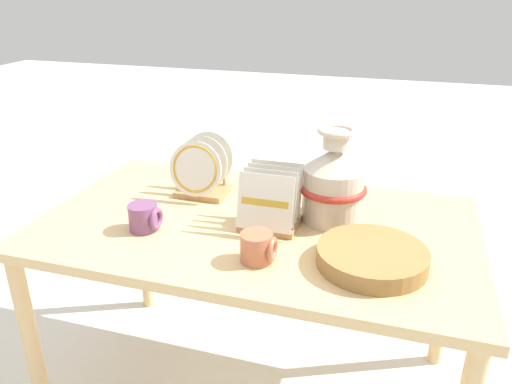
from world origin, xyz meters
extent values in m
cube|color=tan|center=(0.00, 0.00, 0.74)|extent=(1.48, 0.87, 0.03)
cylinder|color=tan|center=(-0.69, -0.39, 0.36)|extent=(0.06, 0.06, 0.72)
cylinder|color=tan|center=(-0.69, 0.39, 0.36)|extent=(0.06, 0.06, 0.72)
cylinder|color=tan|center=(0.69, 0.39, 0.36)|extent=(0.06, 0.06, 0.72)
cylinder|color=beige|center=(0.24, 0.09, 0.85)|extent=(0.20, 0.20, 0.19)
cone|color=beige|center=(0.24, 0.09, 0.98)|extent=(0.20, 0.20, 0.07)
cylinder|color=beige|center=(0.24, 0.09, 1.05)|extent=(0.09, 0.09, 0.06)
torus|color=beige|center=(0.24, 0.09, 1.08)|extent=(0.13, 0.13, 0.02)
torus|color=#B72D23|center=(0.24, 0.09, 0.87)|extent=(0.23, 0.23, 0.02)
cube|color=tan|center=(-0.27, 0.17, 0.77)|extent=(0.19, 0.15, 0.02)
cylinder|color=tan|center=(-0.33, 0.23, 0.82)|extent=(0.01, 0.01, 0.08)
cylinder|color=tan|center=(-0.20, 0.23, 0.82)|extent=(0.01, 0.01, 0.08)
cylinder|color=silver|center=(-0.27, 0.10, 0.88)|extent=(0.20, 0.06, 0.20)
torus|color=gold|center=(-0.27, 0.10, 0.88)|extent=(0.18, 0.06, 0.17)
cylinder|color=silver|center=(-0.27, 0.17, 0.88)|extent=(0.20, 0.06, 0.20)
cylinder|color=silver|center=(-0.27, 0.23, 0.88)|extent=(0.20, 0.06, 0.20)
cube|color=tan|center=(0.06, -0.02, 0.77)|extent=(0.19, 0.15, 0.02)
cylinder|color=tan|center=(-0.01, 0.04, 0.82)|extent=(0.01, 0.01, 0.08)
cylinder|color=tan|center=(0.12, 0.04, 0.82)|extent=(0.01, 0.01, 0.08)
cube|color=silver|center=(0.06, -0.08, 0.87)|extent=(0.18, 0.05, 0.18)
cube|color=silver|center=(0.06, -0.04, 0.87)|extent=(0.18, 0.05, 0.18)
cube|color=silver|center=(0.06, 0.00, 0.87)|extent=(0.18, 0.05, 0.18)
cube|color=silver|center=(0.06, 0.04, 0.87)|extent=(0.18, 0.05, 0.18)
cube|color=gold|center=(0.06, -0.09, 0.87)|extent=(0.15, 0.01, 0.02)
cylinder|color=olive|center=(0.40, -0.17, 0.76)|extent=(0.32, 0.32, 0.01)
cylinder|color=olive|center=(0.40, -0.17, 0.77)|extent=(0.32, 0.32, 0.01)
cylinder|color=olive|center=(0.40, -0.17, 0.78)|extent=(0.32, 0.32, 0.01)
cylinder|color=olive|center=(0.40, -0.17, 0.79)|extent=(0.32, 0.32, 0.01)
cylinder|color=olive|center=(0.40, -0.17, 0.80)|extent=(0.32, 0.32, 0.01)
cylinder|color=olive|center=(0.40, -0.17, 0.81)|extent=(0.32, 0.32, 0.01)
cylinder|color=#7A4770|center=(-0.34, -0.16, 0.80)|extent=(0.10, 0.10, 0.09)
torus|color=#7A4770|center=(-0.29, -0.16, 0.81)|extent=(0.02, 0.07, 0.07)
cylinder|color=#B76647|center=(0.08, -0.25, 0.80)|extent=(0.10, 0.10, 0.09)
torus|color=#B76647|center=(0.13, -0.25, 0.81)|extent=(0.02, 0.07, 0.07)
camera|label=1|loc=(0.45, -1.46, 1.53)|focal=35.00mm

